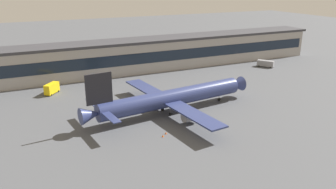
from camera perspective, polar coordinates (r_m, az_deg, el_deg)
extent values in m
plane|color=#4C4F54|center=(120.88, 4.22, -2.06)|extent=(600.00, 600.00, 0.00)
cube|color=#9E9993|center=(167.72, -5.12, 6.44)|extent=(199.79, 16.31, 14.38)
cube|color=#38383D|center=(166.23, -5.19, 9.06)|extent=(203.78, 16.63, 1.20)
cube|color=#192333|center=(160.06, -4.10, 6.13)|extent=(195.79, 0.16, 5.18)
cylinder|color=navy|center=(114.29, 0.85, -0.53)|extent=(54.10, 11.98, 5.83)
cone|color=navy|center=(131.21, 11.46, 1.67)|extent=(5.85, 6.10, 5.54)
cone|color=navy|center=(102.63, -12.92, -3.34)|extent=(6.97, 5.95, 5.25)
cube|color=black|center=(101.01, -11.61, 0.97)|extent=(8.16, 1.44, 9.33)
cube|color=navy|center=(109.05, -12.32, -1.47)|extent=(3.59, 10.70, 0.30)
cube|color=navy|center=(97.80, -9.74, -3.70)|extent=(3.59, 10.70, 0.30)
cube|color=navy|center=(125.82, -3.60, 0.99)|extent=(8.74, 24.73, 0.50)
cube|color=navy|center=(101.87, 4.46, -3.42)|extent=(8.74, 24.73, 0.50)
cylinder|color=#99999E|center=(123.88, -2.38, -0.25)|extent=(5.15, 3.74, 3.21)
cylinder|color=#99999E|center=(105.89, 3.71, -3.69)|extent=(5.15, 3.74, 3.21)
cylinder|color=black|center=(127.38, 8.61, -0.86)|extent=(1.15, 0.62, 1.10)
cylinder|color=slate|center=(126.93, 8.65, -0.27)|extent=(0.24, 0.24, 2.21)
cylinder|color=black|center=(116.65, -0.97, -2.51)|extent=(1.15, 0.62, 1.10)
cylinder|color=slate|center=(116.16, -0.97, -1.88)|extent=(0.24, 0.24, 2.21)
cylinder|color=black|center=(112.50, 0.41, -3.34)|extent=(1.15, 0.62, 1.10)
cylinder|color=slate|center=(111.98, 0.41, -2.69)|extent=(0.24, 0.24, 2.21)
cube|color=yellow|center=(141.32, -19.06, 1.01)|extent=(6.58, 7.21, 3.80)
cube|color=black|center=(142.68, -18.67, 1.54)|extent=(3.45, 3.47, 0.95)
cylinder|color=black|center=(144.50, -18.84, 0.63)|extent=(0.68, 0.73, 0.70)
cylinder|color=black|center=(143.26, -18.05, 0.56)|extent=(0.68, 0.73, 0.70)
cylinder|color=black|center=(140.54, -19.93, 0.00)|extent=(0.68, 0.73, 0.70)
cylinder|color=black|center=(139.27, -19.13, -0.08)|extent=(0.68, 0.73, 0.70)
cube|color=#2651A5|center=(149.10, -12.12, 2.07)|extent=(3.62, 5.26, 1.40)
cube|color=black|center=(150.29, -12.13, 2.31)|extent=(2.71, 2.18, 0.35)
cylinder|color=black|center=(150.92, -12.55, 1.96)|extent=(0.45, 0.75, 0.70)
cylinder|color=black|center=(150.90, -11.66, 2.02)|extent=(0.45, 0.75, 0.70)
cylinder|color=black|center=(147.70, -12.55, 1.59)|extent=(0.45, 0.75, 0.70)
cylinder|color=black|center=(147.68, -11.64, 1.65)|extent=(0.45, 0.75, 0.70)
cube|color=gray|center=(182.77, 16.17, 5.08)|extent=(6.97, 8.55, 3.00)
cube|color=black|center=(182.07, 16.89, 5.16)|extent=(3.77, 3.87, 0.75)
cylinder|color=black|center=(183.59, 17.12, 4.57)|extent=(0.64, 0.75, 0.70)
cylinder|color=black|center=(181.21, 16.91, 4.41)|extent=(0.64, 0.75, 0.70)
cylinder|color=black|center=(185.05, 15.36, 4.84)|extent=(0.64, 0.75, 0.70)
cylinder|color=black|center=(182.69, 15.13, 4.68)|extent=(0.64, 0.75, 0.70)
cone|color=#F2590C|center=(97.97, -0.87, -7.00)|extent=(0.55, 0.55, 0.69)
cone|color=#F2590C|center=(99.66, -0.35, -6.52)|extent=(0.55, 0.55, 0.69)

